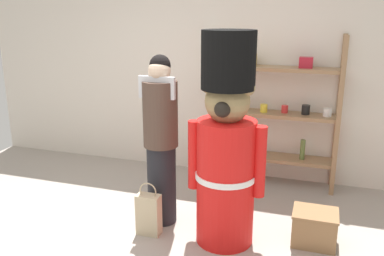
# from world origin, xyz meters

# --- Properties ---
(back_wall) EXTENTS (6.40, 0.12, 2.60)m
(back_wall) POSITION_xyz_m (0.00, 2.20, 1.30)
(back_wall) COLOR silver
(back_wall) RESTS_ON ground_plane
(merchandise_shelf) EXTENTS (1.46, 0.35, 1.76)m
(merchandise_shelf) POSITION_xyz_m (0.76, 1.98, 0.89)
(merchandise_shelf) COLOR #93704C
(merchandise_shelf) RESTS_ON ground_plane
(teddy_bear_guard) EXTENTS (0.68, 0.53, 1.85)m
(teddy_bear_guard) POSITION_xyz_m (0.54, 0.53, 0.87)
(teddy_bear_guard) COLOR red
(teddy_bear_guard) RESTS_ON ground_plane
(person_shopper) EXTENTS (0.34, 0.32, 1.62)m
(person_shopper) POSITION_xyz_m (-0.12, 0.69, 0.85)
(person_shopper) COLOR black
(person_shopper) RESTS_ON ground_plane
(shopping_bag) EXTENTS (0.22, 0.12, 0.51)m
(shopping_bag) POSITION_xyz_m (-0.14, 0.42, 0.20)
(shopping_bag) COLOR #C1AD89
(shopping_bag) RESTS_ON ground_plane
(display_crate) EXTENTS (0.39, 0.32, 0.31)m
(display_crate) POSITION_xyz_m (1.31, 0.72, 0.15)
(display_crate) COLOR olive
(display_crate) RESTS_ON ground_plane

